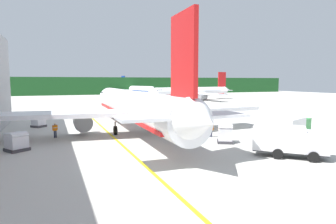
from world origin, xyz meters
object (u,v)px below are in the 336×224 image
at_px(airliner_foreground, 134,106).
at_px(service_truck_baggage, 292,128).
at_px(service_truck_fuel, 289,140).
at_px(crew_loader_left, 55,129).
at_px(cargo_container_mid, 225,134).
at_px(airliner_far_taxiway, 136,89).
at_px(crew_marshaller, 183,137).
at_px(cargo_container_near, 39,120).
at_px(crew_loader_right, 211,129).
at_px(cargo_container_far, 17,142).
at_px(airliner_mid_apron, 194,92).

distance_m(airliner_foreground, service_truck_baggage, 19.14).
relative_size(service_truck_fuel, crew_loader_left, 3.41).
relative_size(airliner_foreground, service_truck_fuel, 7.04).
bearing_deg(airliner_foreground, cargo_container_mid, -54.07).
relative_size(service_truck_fuel, cargo_container_mid, 2.67).
distance_m(airliner_foreground, airliner_far_taxiway, 109.20).
height_order(service_truck_fuel, crew_marshaller, service_truck_fuel).
bearing_deg(airliner_far_taxiway, cargo_container_near, -113.08).
distance_m(airliner_far_taxiway, crew_loader_right, 114.01).
relative_size(service_truck_fuel, service_truck_baggage, 0.94).
bearing_deg(service_truck_fuel, cargo_container_near, 128.52).
relative_size(cargo_container_mid, crew_marshaller, 1.36).
bearing_deg(cargo_container_far, cargo_container_mid, -11.79).
bearing_deg(service_truck_baggage, cargo_container_near, 141.15).
xyz_separation_m(cargo_container_mid, cargo_container_far, (-20.45, 4.27, -0.11)).
bearing_deg(crew_loader_left, airliner_far_taxiway, 69.82).
distance_m(airliner_far_taxiway, service_truck_fuel, 124.08).
bearing_deg(cargo_container_mid, crew_loader_left, 149.86).
distance_m(crew_marshaller, crew_loader_right, 5.98).
bearing_deg(crew_marshaller, crew_loader_left, 141.81).
bearing_deg(cargo_container_far, service_truck_baggage, -12.58).
bearing_deg(cargo_container_mid, service_truck_baggage, -14.73).
relative_size(cargo_container_mid, cargo_container_far, 0.90).
height_order(crew_loader_left, crew_loader_right, crew_loader_left).
height_order(airliner_far_taxiway, cargo_container_near, airliner_far_taxiway).
relative_size(airliner_mid_apron, crew_marshaller, 21.33).
distance_m(airliner_far_taxiway, crew_loader_left, 112.45).
relative_size(service_truck_baggage, cargo_container_near, 2.78).
height_order(airliner_mid_apron, cargo_container_mid, airliner_mid_apron).
distance_m(airliner_mid_apron, service_truck_fuel, 77.57).
distance_m(cargo_container_mid, crew_loader_right, 3.46).
bearing_deg(cargo_container_mid, airliner_mid_apron, 66.04).
bearing_deg(crew_loader_right, cargo_container_far, 177.72).
bearing_deg(cargo_container_near, airliner_mid_apron, 43.75).
distance_m(crew_marshaller, crew_loader_left, 15.48).
height_order(airliner_foreground, service_truck_baggage, airliner_foreground).
bearing_deg(crew_loader_left, cargo_container_mid, -30.14).
relative_size(service_truck_fuel, cargo_container_far, 2.39).
bearing_deg(cargo_container_near, airliner_foreground, -38.09).
bearing_deg(crew_marshaller, airliner_far_taxiway, 76.98).
bearing_deg(airliner_foreground, cargo_container_near, 141.91).
xyz_separation_m(airliner_foreground, airliner_far_taxiway, (29.18, 105.22, -0.71)).
bearing_deg(service_truck_baggage, crew_marshaller, 169.66).
relative_size(airliner_mid_apron, service_truck_fuel, 5.89).
xyz_separation_m(airliner_foreground, crew_loader_right, (7.63, -6.72, -2.40)).
xyz_separation_m(cargo_container_mid, crew_marshaller, (-4.81, 0.29, -0.03)).
bearing_deg(crew_loader_right, service_truck_fuel, -80.86).
distance_m(cargo_container_near, crew_marshaller, 23.84).
distance_m(service_truck_baggage, crew_loader_right, 8.91).
bearing_deg(service_truck_fuel, cargo_container_mid, 105.42).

